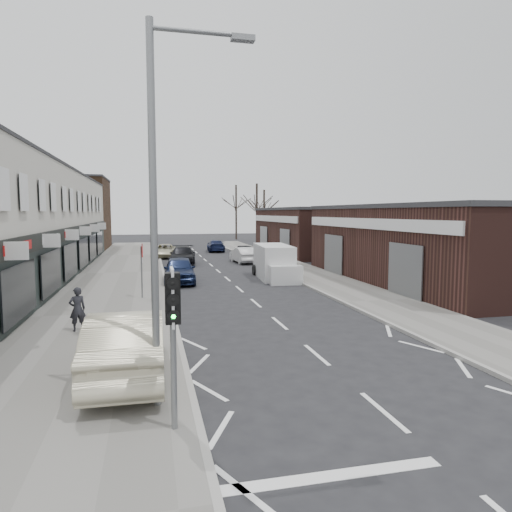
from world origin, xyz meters
TOP-DOWN VIEW (x-y plane):
  - ground at (0.00, 0.00)m, footprint 160.00×160.00m
  - pavement_left at (-6.75, 22.00)m, footprint 5.50×64.00m
  - pavement_right at (5.75, 22.00)m, footprint 3.50×64.00m
  - shop_terrace_left at (-13.50, 19.50)m, footprint 8.00×41.00m
  - brick_block_far at (-13.50, 45.00)m, footprint 8.00×10.00m
  - right_unit_near at (12.50, 14.00)m, footprint 10.00×18.00m
  - right_unit_far at (12.50, 34.00)m, footprint 10.00×16.00m
  - tree_far_a at (9.00, 48.00)m, footprint 3.60×3.60m
  - tree_far_b at (11.50, 54.00)m, footprint 3.60×3.60m
  - tree_far_c at (8.50, 60.00)m, footprint 3.60×3.60m
  - traffic_light at (-4.40, -2.02)m, footprint 0.28×0.60m
  - street_lamp at (-4.53, -0.80)m, footprint 2.23×0.22m
  - warning_sign at (-5.16, 12.00)m, footprint 0.12×0.80m
  - white_van at (2.98, 17.51)m, footprint 2.30×5.66m
  - sedan_on_pavement at (-5.40, 1.10)m, footprint 1.84×5.13m
  - pedestrian at (-7.29, 6.08)m, footprint 0.66×0.56m
  - parked_car_left_a at (-3.08, 17.13)m, footprint 2.06×4.66m
  - parked_car_left_b at (-2.20, 26.94)m, footprint 2.51×5.16m
  - parked_car_left_c at (-3.40, 32.97)m, footprint 2.43×4.67m
  - parked_car_right_a at (2.86, 26.97)m, footprint 1.70×4.09m
  - parked_car_right_b at (3.50, 29.89)m, footprint 1.88×4.08m
  - parked_car_right_c at (2.20, 38.51)m, footprint 2.11×4.49m

SIDE VIEW (x-z plane):
  - ground at x=0.00m, z-range 0.00..0.00m
  - tree_far_a at x=9.00m, z-range -4.00..4.00m
  - tree_far_b at x=11.50m, z-range -3.75..3.75m
  - tree_far_c at x=8.50m, z-range -4.25..4.25m
  - pavement_left at x=-6.75m, z-range 0.00..0.12m
  - pavement_right at x=5.75m, z-range 0.00..0.12m
  - parked_car_left_c at x=-3.40m, z-range 0.00..1.26m
  - parked_car_right_c at x=2.20m, z-range 0.00..1.27m
  - parked_car_right_a at x=2.86m, z-range 0.00..1.32m
  - parked_car_right_b at x=3.50m, z-range 0.00..1.35m
  - parked_car_left_b at x=-2.20m, z-range 0.00..1.45m
  - parked_car_left_a at x=-3.08m, z-range 0.00..1.56m
  - pedestrian at x=-7.29m, z-range 0.12..1.66m
  - sedan_on_pavement at x=-5.40m, z-range 0.12..1.80m
  - white_van at x=2.98m, z-range -0.06..2.09m
  - warning_sign at x=-5.16m, z-range 0.85..3.55m
  - right_unit_near at x=12.50m, z-range 0.00..4.50m
  - right_unit_far at x=12.50m, z-range 0.00..4.50m
  - traffic_light at x=-4.40m, z-range 0.86..3.96m
  - shop_terrace_left at x=-13.50m, z-range 0.00..7.10m
  - brick_block_far at x=-13.50m, z-range 0.00..8.00m
  - street_lamp at x=-4.53m, z-range 0.62..8.62m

